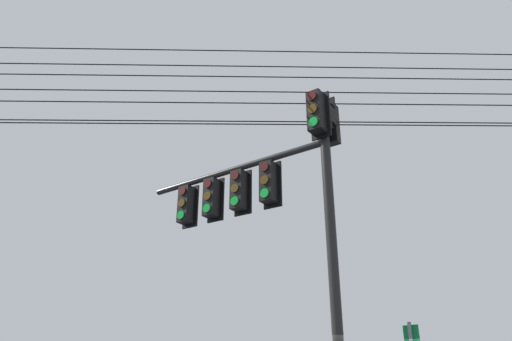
{
  "coord_description": "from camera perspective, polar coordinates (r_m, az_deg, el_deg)",
  "views": [
    {
      "loc": [
        5.74,
        7.86,
        1.62
      ],
      "look_at": [
        1.68,
        -1.05,
        6.05
      ],
      "focal_mm": 34.37,
      "sensor_mm": 36.0,
      "label": 1
    }
  ],
  "objects": [
    {
      "name": "overhead_wire_span",
      "position": [
        10.49,
        -0.74,
        9.36
      ],
      "size": [
        31.35,
        12.62,
        2.51
      ],
      "color": "black"
    },
    {
      "name": "signal_mast_assembly",
      "position": [
        10.26,
        1.88,
        -3.17
      ],
      "size": [
        2.91,
        4.5,
        7.31
      ],
      "color": "black",
      "rests_on": "ground"
    }
  ]
}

